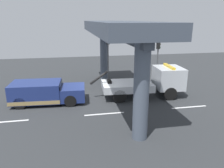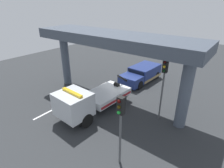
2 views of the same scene
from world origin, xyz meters
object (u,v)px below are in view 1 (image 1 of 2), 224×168
Objects in this scene: towed_van_green at (45,93)px; traffic_light_far at (158,51)px; tow_truck_white at (151,82)px; traffic_light_near at (108,48)px.

towed_van_green is 11.61m from traffic_light_far.
traffic_light_near is (-2.64, 4.55, 2.12)m from tow_truck_white.
traffic_light_near is 1.14× the size of traffic_light_far.
towed_van_green is 7.54m from traffic_light_near.
traffic_light_near is at bearing 39.43° from towed_van_green.
traffic_light_near is (5.48, 4.51, 2.55)m from towed_van_green.
tow_truck_white is at bearing -117.42° from traffic_light_far.
towed_van_green is at bearing -140.57° from traffic_light_near.
traffic_light_far reaches higher than tow_truck_white.
traffic_light_far is (5.00, 0.00, -0.39)m from traffic_light_near.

